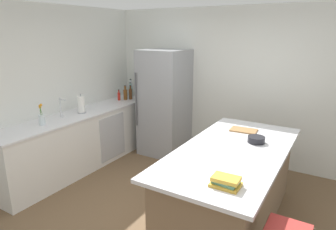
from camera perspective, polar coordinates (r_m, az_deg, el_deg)
name	(u,v)px	position (r m, az deg, el deg)	size (l,w,h in m)	color
ground_plane	(174,224)	(3.74, 1.10, -20.19)	(7.20, 7.20, 0.00)	brown
wall_rear	(241,86)	(5.18, 13.81, 5.39)	(6.00, 0.10, 2.60)	silver
wall_left	(31,94)	(4.83, -24.92, 3.64)	(0.10, 6.00, 2.60)	silver
counter_run_left	(83,139)	(5.13, -15.99, -4.54)	(0.65, 3.02, 0.93)	silver
kitchen_island	(231,186)	(3.60, 11.94, -13.22)	(1.09, 2.29, 0.93)	#7A6047
refrigerator	(165,103)	(5.38, -0.67, 2.37)	(0.76, 0.78, 1.89)	#93969B
sink_faucet	(61,107)	(4.78, -19.86, 1.42)	(0.15, 0.05, 0.30)	silver
flower_vase	(42,118)	(4.50, -23.15, -0.53)	(0.08, 0.08, 0.31)	silver
paper_towel_roll	(81,105)	(4.95, -16.35, 1.91)	(0.14, 0.14, 0.31)	gray
soda_bottle	(131,89)	(6.00, -7.17, 4.94)	(0.07, 0.07, 0.35)	silver
gin_bottle	(131,92)	(5.90, -7.22, 4.48)	(0.07, 0.07, 0.30)	#8CB79E
syrup_bottle	(131,94)	(5.77, -7.22, 4.12)	(0.06, 0.06, 0.27)	#5B3319
whiskey_bottle	(125,94)	(5.75, -8.22, 4.02)	(0.07, 0.07, 0.28)	brown
hot_sauce_bottle	(119,96)	(5.73, -9.42, 3.64)	(0.05, 0.05, 0.20)	red
cookbook_stack	(226,182)	(2.62, 11.07, -12.49)	(0.25, 0.19, 0.09)	gold
mixing_bowl	(256,140)	(3.66, 16.62, -4.55)	(0.20, 0.20, 0.07)	black
cutting_board	(244,130)	(4.05, 14.35, -2.84)	(0.35, 0.24, 0.02)	#9E7042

